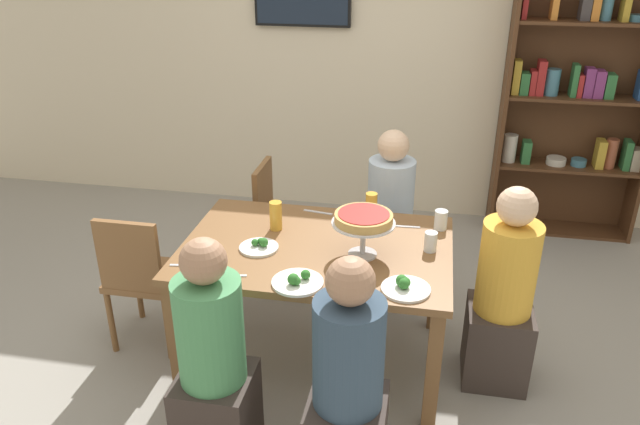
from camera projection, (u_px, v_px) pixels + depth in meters
ground_plane at (317, 356)px, 3.58m from camera, size 12.00×12.00×0.00m
rear_partition at (369, 46)px, 4.93m from camera, size 8.00×0.12×2.80m
dining_table at (317, 261)px, 3.31m from camera, size 1.43×0.98×0.74m
bookshelf at (578, 95)px, 4.61m from camera, size 1.10×0.30×2.21m
diner_head_east at (502, 302)px, 3.22m from camera, size 0.34×0.34×1.15m
diner_near_left at (213, 369)px, 2.74m from camera, size 0.34×0.34×1.15m
diner_far_right at (389, 226)px, 4.03m from camera, size 0.34×0.34×1.15m
diner_near_right at (348, 393)px, 2.60m from camera, size 0.34×0.34×1.15m
chair_head_west at (141, 274)px, 3.49m from camera, size 0.40×0.40×0.87m
chair_far_left at (280, 219)px, 4.14m from camera, size 0.40×0.40×0.87m
deep_dish_pizza_stand at (364, 221)px, 3.09m from camera, size 0.33×0.33×0.24m
salad_plate_near_diner at (259, 246)px, 3.23m from camera, size 0.21×0.21×0.06m
salad_plate_far_diner at (298, 281)px, 2.91m from camera, size 0.25×0.25×0.07m
salad_plate_spare at (405, 286)px, 2.86m from camera, size 0.23×0.23×0.07m
beer_glass_amber_tall at (276, 216)px, 3.41m from camera, size 0.07×0.07×0.17m
beer_glass_amber_short at (371, 205)px, 3.55m from camera, size 0.07×0.07×0.15m
water_glass_clear_near at (441, 220)px, 3.42m from camera, size 0.07×0.07×0.11m
water_glass_clear_far at (431, 242)px, 3.19m from camera, size 0.07×0.07×0.11m
cutlery_fork_near at (404, 226)px, 3.47m from camera, size 0.18×0.03×0.00m
cutlery_knife_near at (228, 276)px, 2.98m from camera, size 0.18×0.05×0.00m
cutlery_fork_far at (188, 265)px, 3.07m from camera, size 0.18×0.04×0.00m
cutlery_knife_far at (318, 212)px, 3.64m from camera, size 0.18×0.04×0.00m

